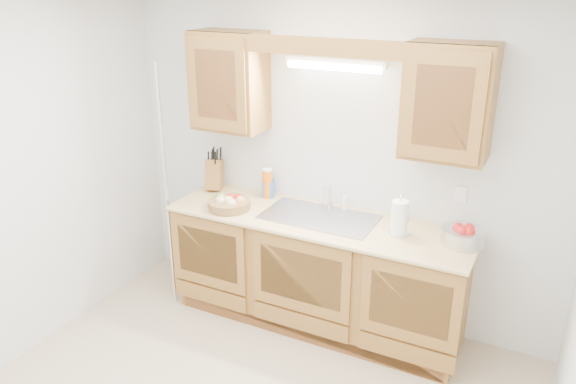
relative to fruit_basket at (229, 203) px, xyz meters
The scene contains 17 objects.
room 1.29m from the fruit_basket, 56.71° to the right, with size 3.52×3.50×2.50m.
base_cabinets 0.87m from the fruit_basket, 12.26° to the left, with size 2.20×0.60×0.86m, color olive.
countertop 0.71m from the fruit_basket, 11.06° to the left, with size 2.30×0.63×0.04m, color tan.
upper_cabinet_left 0.94m from the fruit_basket, 116.25° to the left, with size 0.55×0.33×0.75m, color olive.
upper_cabinet_right 1.78m from the fruit_basket, 10.62° to the left, with size 0.55×0.33×0.75m, color olive.
valance 1.39m from the fruit_basket, 11.46° to the left, with size 2.20×0.05×0.12m, color olive.
fluorescent_fixture 1.31m from the fruit_basket, 28.01° to the left, with size 0.76×0.08×0.08m.
sink 0.72m from the fruit_basket, 12.75° to the left, with size 0.84×0.46×0.36m.
wire_shelf_pole 0.53m from the fruit_basket, 167.29° to the right, with size 0.03×0.03×2.00m, color silver.
outlet_plate 1.71m from the fruit_basket, 15.08° to the left, with size 0.08×0.01×0.12m, color white.
fruit_basket is the anchor object (origin of this frame).
knife_block 0.47m from the fruit_basket, 137.85° to the left, with size 0.19×0.24×0.37m.
orange_canister 0.38m from the fruit_basket, 66.11° to the left, with size 0.08×0.08×0.24m.
soap_bottle 0.39m from the fruit_basket, 67.03° to the left, with size 0.09×0.09×0.20m, color #245DB4.
sponge 1.29m from the fruit_basket, 17.59° to the left, with size 0.14×0.11×0.02m.
paper_towel 1.31m from the fruit_basket, ahead, with size 0.15×0.15×0.29m.
apple_bowl 1.73m from the fruit_basket, ahead, with size 0.35×0.35×0.15m.
Camera 1 is at (1.52, -2.31, 2.59)m, focal length 35.00 mm.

